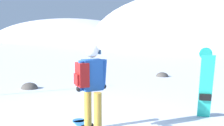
{
  "coord_description": "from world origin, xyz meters",
  "views": [
    {
      "loc": [
        1.77,
        -4.5,
        1.95
      ],
      "look_at": [
        0.16,
        3.34,
        1.0
      ],
      "focal_mm": 43.74,
      "sensor_mm": 36.0,
      "label": 1
    }
  ],
  "objects": [
    {
      "name": "snowboarder_main",
      "position": [
        0.38,
        0.32,
        0.92
      ],
      "size": [
        1.25,
        1.5,
        1.71
      ],
      "color": "blue",
      "rests_on": "ground"
    },
    {
      "name": "ridge_peak_far",
      "position": [
        -17.62,
        47.04,
        0.0
      ],
      "size": [
        29.11,
        26.2,
        8.65
      ],
      "color": "white",
      "rests_on": "ground"
    },
    {
      "name": "ridge_peak_main",
      "position": [
        6.34,
        35.9,
        0.0
      ],
      "size": [
        31.58,
        28.42,
        15.25
      ],
      "color": "white",
      "rests_on": "ground"
    },
    {
      "name": "spare_snowboard",
      "position": [
        2.6,
        1.64,
        0.8
      ],
      "size": [
        0.28,
        0.53,
        1.59
      ],
      "color": "#23B7A3",
      "rests_on": "ground"
    },
    {
      "name": "rock_mid",
      "position": [
        -2.79,
        3.82,
        0.0
      ],
      "size": [
        0.59,
        0.5,
        0.41
      ],
      "color": "#4C4742",
      "rests_on": "ground"
    },
    {
      "name": "rock_small",
      "position": [
        1.56,
        7.21,
        0.0
      ],
      "size": [
        0.53,
        0.45,
        0.37
      ],
      "color": "#4C4742",
      "rests_on": "ground"
    }
  ]
}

